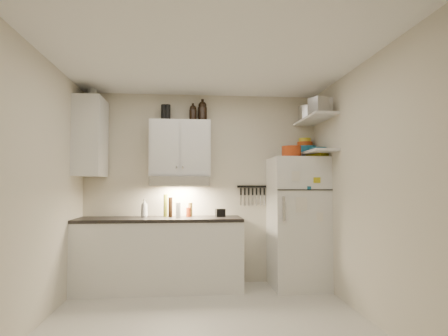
{
  "coord_description": "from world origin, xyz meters",
  "views": [
    {
      "loc": [
        -0.18,
        -3.69,
        1.33
      ],
      "look_at": [
        0.25,
        0.9,
        1.55
      ],
      "focal_mm": 30.0,
      "sensor_mm": 36.0,
      "label": 1
    }
  ],
  "objects": [
    {
      "name": "bowl_orange",
      "position": [
        1.45,
        1.44,
        1.92
      ],
      "size": [
        0.22,
        0.22,
        0.06
      ],
      "primitive_type": "cylinder",
      "color": "#C34112",
      "rests_on": "bowl_teal"
    },
    {
      "name": "thermos_a",
      "position": [
        -0.47,
        1.38,
        2.31
      ],
      "size": [
        0.1,
        0.1,
        0.23
      ],
      "primitive_type": "cylinder",
      "rotation": [
        0.0,
        0.0,
        0.32
      ],
      "color": "black",
      "rests_on": "upper_cabinet"
    },
    {
      "name": "range_hood",
      "position": [
        -0.3,
        1.27,
        1.39
      ],
      "size": [
        0.76,
        0.46,
        0.12
      ],
      "primitive_type": "cube",
      "color": "silver",
      "rests_on": "back_wall"
    },
    {
      "name": "side_jar",
      "position": [
        -1.46,
        1.33,
        2.54
      ],
      "size": [
        0.14,
        0.14,
        0.17
      ],
      "primitive_type": "cylinder",
      "rotation": [
        0.0,
        0.0,
        -0.07
      ],
      "color": "silver",
      "rests_on": "side_cabinet"
    },
    {
      "name": "ceiling",
      "position": [
        0.0,
        0.0,
        2.61
      ],
      "size": [
        3.2,
        3.0,
        0.02
      ],
      "primitive_type": "cube",
      "color": "white",
      "rests_on": "ground"
    },
    {
      "name": "base_cabinet",
      "position": [
        -0.55,
        1.2,
        0.44
      ],
      "size": [
        2.1,
        0.6,
        0.88
      ],
      "primitive_type": "cube",
      "color": "white",
      "rests_on": "floor"
    },
    {
      "name": "back_wall",
      "position": [
        0.0,
        1.51,
        1.3
      ],
      "size": [
        3.2,
        0.02,
        2.6
      ],
      "primitive_type": "cube",
      "color": "beige",
      "rests_on": "ground"
    },
    {
      "name": "shelf_hi",
      "position": [
        1.45,
        1.02,
        2.2
      ],
      "size": [
        0.3,
        0.95,
        0.03
      ],
      "primitive_type": "cube",
      "color": "white",
      "rests_on": "right_wall"
    },
    {
      "name": "plates",
      "position": [
        1.5,
        1.05,
        1.8
      ],
      "size": [
        0.28,
        0.28,
        0.05
      ],
      "primitive_type": "cylinder",
      "rotation": [
        0.0,
        0.0,
        0.33
      ],
      "color": "#155978",
      "rests_on": "shelf_lo"
    },
    {
      "name": "clear_bottle",
      "position": [
        -0.32,
        1.2,
        1.02
      ],
      "size": [
        0.08,
        0.08,
        0.19
      ],
      "primitive_type": "cylinder",
      "rotation": [
        0.0,
        0.0,
        0.43
      ],
      "color": "silver",
      "rests_on": "countertop"
    },
    {
      "name": "growler_b",
      "position": [
        -0.0,
        1.4,
        2.35
      ],
      "size": [
        0.16,
        0.16,
        0.3
      ],
      "primitive_type": null,
      "rotation": [
        0.0,
        0.0,
        0.39
      ],
      "color": "black",
      "rests_on": "upper_cabinet"
    },
    {
      "name": "side_cabinet",
      "position": [
        -1.44,
        1.2,
        1.95
      ],
      "size": [
        0.33,
        0.55,
        1.0
      ],
      "primitive_type": "cube",
      "color": "white",
      "rests_on": "left_wall"
    },
    {
      "name": "red_jar",
      "position": [
        -0.19,
        1.29,
        0.98
      ],
      "size": [
        0.07,
        0.07,
        0.12
      ],
      "primitive_type": "cylinder",
      "rotation": [
        0.0,
        0.0,
        -0.19
      ],
      "color": "#AB3814",
      "rests_on": "countertop"
    },
    {
      "name": "vinegar_bottle",
      "position": [
        -0.42,
        1.26,
        1.05
      ],
      "size": [
        0.06,
        0.06,
        0.26
      ],
      "primitive_type": "cylinder",
      "rotation": [
        0.0,
        0.0,
        0.01
      ],
      "color": "black",
      "rests_on": "countertop"
    },
    {
      "name": "bowl_yellow",
      "position": [
        1.45,
        1.44,
        1.97
      ],
      "size": [
        0.17,
        0.17,
        0.05
      ],
      "primitive_type": "cylinder",
      "color": "gold",
      "rests_on": "bowl_orange"
    },
    {
      "name": "growler_a",
      "position": [
        -0.13,
        1.38,
        2.32
      ],
      "size": [
        0.12,
        0.12,
        0.24
      ],
      "primitive_type": null,
      "rotation": [
        0.0,
        0.0,
        0.24
      ],
      "color": "black",
      "rests_on": "upper_cabinet"
    },
    {
      "name": "oil_bottle",
      "position": [
        -0.49,
        1.36,
        1.07
      ],
      "size": [
        0.06,
        0.06,
        0.3
      ],
      "primitive_type": "cylinder",
      "rotation": [
        0.0,
        0.0,
        -0.11
      ],
      "color": "olive",
      "rests_on": "countertop"
    },
    {
      "name": "thermos_b",
      "position": [
        -0.52,
        1.38,
        2.31
      ],
      "size": [
        0.09,
        0.09,
        0.23
      ],
      "primitive_type": "cylinder",
      "rotation": [
        0.0,
        0.0,
        -0.2
      ],
      "color": "black",
      "rests_on": "upper_cabinet"
    },
    {
      "name": "book_stack",
      "position": [
        1.51,
        1.05,
        1.75
      ],
      "size": [
        0.31,
        0.34,
        0.09
      ],
      "primitive_type": "cube",
      "rotation": [
        0.0,
        0.0,
        0.4
      ],
      "color": "#B4A916",
      "rests_on": "fridge"
    },
    {
      "name": "spice_jar",
      "position": [
        1.24,
        1.13,
        1.75
      ],
      "size": [
        0.07,
        0.07,
        0.1
      ],
      "primitive_type": "cylinder",
      "rotation": [
        0.0,
        0.0,
        0.12
      ],
      "color": "silver",
      "rests_on": "fridge"
    },
    {
      "name": "upper_cabinet",
      "position": [
        -0.3,
        1.33,
        1.83
      ],
      "size": [
        0.8,
        0.33,
        0.75
      ],
      "primitive_type": "cube",
      "color": "white",
      "rests_on": "back_wall"
    },
    {
      "name": "dutch_oven",
      "position": [
        1.15,
        1.06,
        1.77
      ],
      "size": [
        0.31,
        0.31,
        0.15
      ],
      "primitive_type": "cylinder",
      "rotation": [
        0.0,
        0.0,
        0.25
      ],
      "color": "#AB3814",
      "rests_on": "fridge"
    },
    {
      "name": "left_wall",
      "position": [
        -1.61,
        0.0,
        1.3
      ],
      "size": [
        0.02,
        3.0,
        2.6
      ],
      "primitive_type": "cube",
      "color": "beige",
      "rests_on": "ground"
    },
    {
      "name": "tin_a",
      "position": [
        1.53,
        0.89,
        2.32
      ],
      "size": [
        0.27,
        0.25,
        0.22
      ],
      "primitive_type": "cube",
      "rotation": [
        0.0,
        0.0,
        -0.31
      ],
      "color": "#AAAAAD",
      "rests_on": "shelf_hi"
    },
    {
      "name": "knife_strip",
      "position": [
        0.7,
        1.49,
        1.32
      ],
      "size": [
        0.42,
        0.02,
        0.03
      ],
      "primitive_type": "cube",
      "color": "black",
      "rests_on": "back_wall"
    },
    {
      "name": "stock_pot",
      "position": [
        1.46,
        1.3,
        2.32
      ],
      "size": [
        0.38,
        0.38,
        0.21
      ],
      "primitive_type": "cylinder",
      "rotation": [
        0.0,
        0.0,
        0.38
      ],
      "color": "silver",
      "rests_on": "shelf_hi"
    },
    {
      "name": "countertop",
      "position": [
        -0.55,
        1.2,
        0.9
      ],
      "size": [
        2.1,
        0.62,
        0.04
      ],
      "primitive_type": "cube",
      "color": "black",
      "rests_on": "base_cabinet"
    },
    {
      "name": "soap_bottle",
      "position": [
        -0.76,
        1.31,
        1.05
      ],
      "size": [
        0.13,
        0.13,
        0.27
      ],
      "primitive_type": "imported",
      "rotation": [
        0.0,
        0.0,
        0.28
      ],
      "color": "white",
      "rests_on": "countertop"
    },
    {
      "name": "fridge",
      "position": [
        1.25,
        1.16,
        0.85
      ],
      "size": [
        0.7,
        0.68,
        1.7
      ],
      "primitive_type": "cube",
      "color": "white",
      "rests_on": "floor"
    },
    {
      "name": "shelf_lo",
      "position": [
        1.45,
        1.02,
        1.76
      ],
      "size": [
        0.3,
        0.95,
        0.03
      ],
      "primitive_type": "cube",
      "color": "white",
      "rests_on": "right_wall"
    },
    {
      "name": "bowl_teal",
      "position": [
        1.45,
        1.37,
        1.83
      ],
      "size": [
        0.27,
        0.27,
        0.11
      ],
      "primitive_type": "cylinder",
      "color": "#155978",
      "rests_on": "shelf_lo"
    },
    {
      "name": "tin_b",
      "position": [
        1.38,
        0.67,
        2.31
      ],
      "size": [
        0.24,
        0.24,
        0.18
      ],
      "primitive_type": "cube",
      "rotation": [
        0.0,
        0.0,
        0.39
      ],
      "color": "#AAAAAD",
      "rests_on": "shelf_hi"
    },
    {
      "name": "caddy",
      "position": [
        0.24,
        1.28,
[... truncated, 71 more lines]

